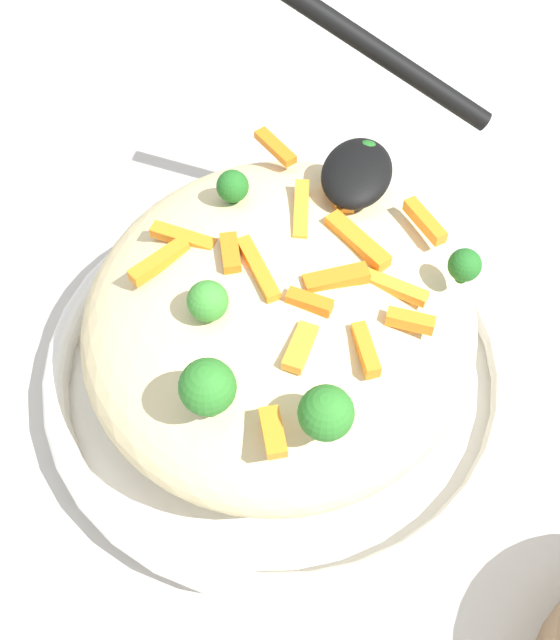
% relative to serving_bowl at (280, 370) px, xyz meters
% --- Properties ---
extents(ground_plane, '(2.40, 2.40, 0.00)m').
position_rel_serving_bowl_xyz_m(ground_plane, '(0.00, 0.00, -0.02)').
color(ground_plane, beige).
extents(serving_bowl, '(0.30, 0.30, 0.04)m').
position_rel_serving_bowl_xyz_m(serving_bowl, '(0.00, 0.00, 0.00)').
color(serving_bowl, white).
rests_on(serving_bowl, ground_plane).
extents(pasta_mound, '(0.24, 0.23, 0.10)m').
position_rel_serving_bowl_xyz_m(pasta_mound, '(0.00, 0.00, 0.06)').
color(pasta_mound, beige).
rests_on(pasta_mound, serving_bowl).
extents(carrot_piece_0, '(0.01, 0.04, 0.01)m').
position_rel_serving_bowl_xyz_m(carrot_piece_0, '(-0.01, -0.06, 0.10)').
color(carrot_piece_0, orange).
rests_on(carrot_piece_0, pasta_mound).
extents(carrot_piece_1, '(0.04, 0.03, 0.01)m').
position_rel_serving_bowl_xyz_m(carrot_piece_1, '(0.01, -0.01, 0.11)').
color(carrot_piece_1, orange).
rests_on(carrot_piece_1, pasta_mound).
extents(carrot_piece_2, '(0.03, 0.02, 0.01)m').
position_rel_serving_bowl_xyz_m(carrot_piece_2, '(-0.06, 0.02, 0.10)').
color(carrot_piece_2, orange).
rests_on(carrot_piece_2, pasta_mound).
extents(carrot_piece_3, '(0.03, 0.03, 0.01)m').
position_rel_serving_bowl_xyz_m(carrot_piece_3, '(-0.06, 0.07, 0.10)').
color(carrot_piece_3, orange).
rests_on(carrot_piece_3, pasta_mound).
extents(carrot_piece_4, '(0.04, 0.03, 0.01)m').
position_rel_serving_bowl_xyz_m(carrot_piece_4, '(0.01, -0.06, 0.10)').
color(carrot_piece_4, orange).
rests_on(carrot_piece_4, pasta_mound).
extents(carrot_piece_5, '(0.03, 0.03, 0.01)m').
position_rel_serving_bowl_xyz_m(carrot_piece_5, '(-0.00, 0.03, 0.11)').
color(carrot_piece_5, orange).
rests_on(carrot_piece_5, pasta_mound).
extents(carrot_piece_6, '(0.01, 0.02, 0.01)m').
position_rel_serving_bowl_xyz_m(carrot_piece_6, '(0.02, 0.02, 0.11)').
color(carrot_piece_6, orange).
rests_on(carrot_piece_6, pasta_mound).
extents(carrot_piece_7, '(0.03, 0.04, 0.01)m').
position_rel_serving_bowl_xyz_m(carrot_piece_7, '(-0.03, 0.04, 0.10)').
color(carrot_piece_7, orange).
rests_on(carrot_piece_7, pasta_mound).
extents(carrot_piece_8, '(0.02, 0.04, 0.01)m').
position_rel_serving_bowl_xyz_m(carrot_piece_8, '(-0.01, 0.06, 0.10)').
color(carrot_piece_8, orange).
rests_on(carrot_piece_8, pasta_mound).
extents(carrot_piece_9, '(0.03, 0.02, 0.01)m').
position_rel_serving_bowl_xyz_m(carrot_piece_9, '(0.04, 0.05, 0.10)').
color(carrot_piece_9, orange).
rests_on(carrot_piece_9, pasta_mound).
extents(carrot_piece_10, '(0.03, 0.02, 0.01)m').
position_rel_serving_bowl_xyz_m(carrot_piece_10, '(0.09, 0.02, 0.10)').
color(carrot_piece_10, orange).
rests_on(carrot_piece_10, pasta_mound).
extents(carrot_piece_11, '(0.04, 0.02, 0.01)m').
position_rel_serving_bowl_xyz_m(carrot_piece_11, '(-0.04, 0.00, 0.10)').
color(carrot_piece_11, orange).
rests_on(carrot_piece_11, pasta_mound).
extents(carrot_piece_12, '(0.03, 0.02, 0.01)m').
position_rel_serving_bowl_xyz_m(carrot_piece_12, '(-0.00, -0.03, 0.11)').
color(carrot_piece_12, orange).
rests_on(carrot_piece_12, pasta_mound).
extents(carrot_piece_13, '(0.01, 0.02, 0.01)m').
position_rel_serving_bowl_xyz_m(carrot_piece_13, '(0.01, 0.07, 0.10)').
color(carrot_piece_13, orange).
rests_on(carrot_piece_13, pasta_mound).
extents(carrot_piece_14, '(0.03, 0.03, 0.01)m').
position_rel_serving_bowl_xyz_m(carrot_piece_14, '(-0.09, -0.03, 0.10)').
color(carrot_piece_14, orange).
rests_on(carrot_piece_14, pasta_mound).
extents(carrot_piece_15, '(0.03, 0.01, 0.01)m').
position_rel_serving_bowl_xyz_m(carrot_piece_15, '(0.04, 0.02, 0.10)').
color(carrot_piece_15, orange).
rests_on(carrot_piece_15, pasta_mound).
extents(broccoli_floret_0, '(0.02, 0.02, 0.02)m').
position_rel_serving_bowl_xyz_m(broccoli_floret_0, '(0.04, -0.03, 0.11)').
color(broccoli_floret_0, '#377928').
rests_on(broccoli_floret_0, pasta_mound).
extents(broccoli_floret_1, '(0.02, 0.02, 0.02)m').
position_rel_serving_bowl_xyz_m(broccoli_floret_1, '(-0.09, 0.03, 0.11)').
color(broccoli_floret_1, '#205B1C').
rests_on(broccoli_floret_1, pasta_mound).
extents(broccoli_floret_3, '(0.03, 0.03, 0.03)m').
position_rel_serving_bowl_xyz_m(broccoli_floret_3, '(0.08, 0.05, 0.11)').
color(broccoli_floret_3, '#296820').
rests_on(broccoli_floret_3, pasta_mound).
extents(broccoli_floret_4, '(0.02, 0.02, 0.02)m').
position_rel_serving_bowl_xyz_m(broccoli_floret_4, '(-0.04, -0.04, 0.11)').
color(broccoli_floret_4, '#205B1C').
rests_on(broccoli_floret_4, pasta_mound).
extents(broccoli_floret_5, '(0.02, 0.02, 0.02)m').
position_rel_serving_bowl_xyz_m(broccoli_floret_5, '(-0.02, 0.09, 0.11)').
color(broccoli_floret_5, '#205B1C').
rests_on(broccoli_floret_5, pasta_mound).
extents(broccoli_floret_6, '(0.03, 0.03, 0.03)m').
position_rel_serving_bowl_xyz_m(broccoli_floret_6, '(0.09, -0.01, 0.12)').
color(broccoli_floret_6, '#296820').
rests_on(broccoli_floret_6, pasta_mound).
extents(serving_spoon, '(0.10, 0.13, 0.08)m').
position_rel_serving_bowl_xyz_m(serving_spoon, '(-0.10, 0.02, 0.12)').
color(serving_spoon, black).
rests_on(serving_spoon, pasta_mound).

